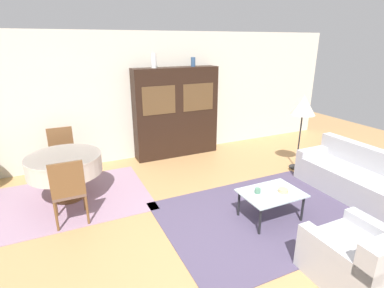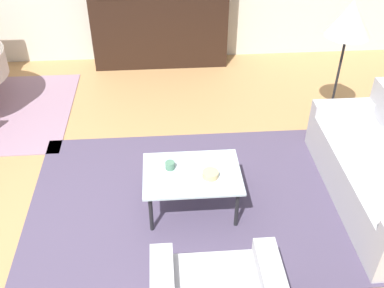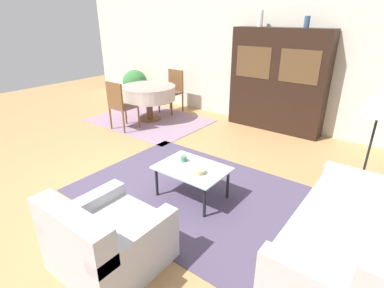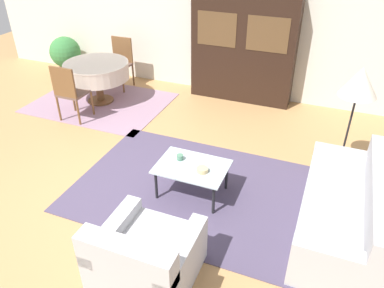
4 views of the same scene
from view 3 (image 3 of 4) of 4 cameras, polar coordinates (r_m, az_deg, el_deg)
The scene contains 17 objects.
ground_plane at distance 4.35m, azimuth -13.05°, elevation -7.39°, with size 14.00×14.00×0.00m, color tan.
wall_back at distance 6.69m, azimuth 11.04°, elevation 15.83°, with size 10.00×0.06×2.70m.
area_rug at distance 4.03m, azimuth 0.58°, elevation -9.29°, with size 3.04×2.17×0.01m.
dining_rug at distance 6.80m, azimuth -8.10°, elevation 4.48°, with size 2.45×1.84×0.01m.
couch at distance 3.24m, azimuth 27.34°, elevation -15.36°, with size 0.82×1.91×0.80m.
armchair at distance 2.98m, azimuth -15.96°, elevation -17.23°, with size 0.90×0.89×0.77m.
coffee_table at distance 3.77m, azimuth 0.00°, elevation -5.07°, with size 0.87×0.63×0.42m.
display_cabinet at distance 6.23m, azimuth 15.92°, elevation 11.45°, with size 1.89×0.39×1.97m.
dining_table at distance 6.69m, azimuth -8.25°, elevation 9.61°, with size 1.17×1.17×0.76m.
dining_chair_near at distance 6.19m, azimuth -13.57°, elevation 7.55°, with size 0.44×0.44×0.98m.
dining_chair_far at distance 7.28m, azimuth -3.65°, elevation 10.48°, with size 0.44×0.44×0.98m.
floor_lamp at distance 4.02m, azimuth 32.39°, elevation 6.79°, with size 0.47×0.47×1.50m.
cup at distance 3.89m, azimuth -1.57°, elevation -2.81°, with size 0.09×0.09×0.07m.
bowl at distance 3.61m, azimuth 1.38°, elevation -5.19°, with size 0.14×0.14×0.05m.
vase_tall at distance 6.30m, azimuth 12.87°, elevation 22.27°, with size 0.11×0.11×0.29m.
vase_short at distance 5.97m, azimuth 21.05°, elevation 20.88°, with size 0.10×0.10×0.20m.
potted_plant at distance 8.37m, azimuth -10.80°, elevation 11.22°, with size 0.65×0.65×0.84m.
Camera 3 is at (2.98, -2.30, 2.19)m, focal length 28.00 mm.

